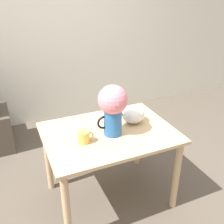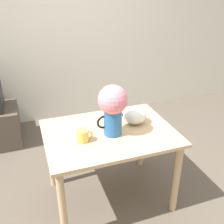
% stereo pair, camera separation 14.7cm
% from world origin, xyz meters
% --- Properties ---
extents(ground_plane, '(12.00, 12.00, 0.00)m').
position_xyz_m(ground_plane, '(0.00, 0.00, 0.00)').
color(ground_plane, brown).
extents(wall_back, '(8.00, 0.05, 2.60)m').
position_xyz_m(wall_back, '(0.00, 1.98, 1.30)').
color(wall_back, silver).
rests_on(wall_back, ground_plane).
extents(table, '(1.13, 0.84, 0.75)m').
position_xyz_m(table, '(-0.02, 0.04, 0.64)').
color(table, tan).
rests_on(table, ground_plane).
extents(flower_vase, '(0.27, 0.25, 0.45)m').
position_xyz_m(flower_vase, '(0.00, -0.01, 1.02)').
color(flower_vase, '#235B9E').
rests_on(flower_vase, table).
extents(coffee_mug, '(0.14, 0.10, 0.10)m').
position_xyz_m(coffee_mug, '(-0.27, -0.04, 0.81)').
color(coffee_mug, gold).
rests_on(coffee_mug, table).
extents(white_bowl, '(0.21, 0.21, 0.15)m').
position_xyz_m(white_bowl, '(0.26, 0.11, 0.83)').
color(white_bowl, silver).
rests_on(white_bowl, table).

